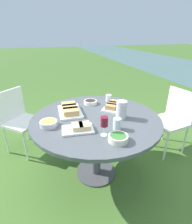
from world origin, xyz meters
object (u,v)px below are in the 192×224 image
object	(u,v)px
chair_near_right	(18,116)
wine_glass	(104,122)
water_pitcher	(121,110)
dining_table	(96,125)
chair_near_left	(173,116)

from	to	relation	value
chair_near_right	wine_glass	xyz separation A→B (m)	(1.19, 0.83, 0.37)
chair_near_right	water_pitcher	distance (m)	1.49
dining_table	chair_near_right	xyz separation A→B (m)	(-0.83, -0.87, -0.15)
dining_table	water_pitcher	xyz separation A→B (m)	(0.10, 0.25, 0.19)
chair_near_left	wine_glass	bearing A→B (deg)	-66.38
chair_near_left	water_pitcher	xyz separation A→B (m)	(0.27, -0.94, 0.34)
chair_near_left	chair_near_right	size ratio (longest dim) A/B	1.00
chair_near_left	chair_near_right	bearing A→B (deg)	-107.61
wine_glass	chair_near_left	bearing A→B (deg)	113.62
wine_glass	water_pitcher	bearing A→B (deg)	132.77
dining_table	chair_near_right	bearing A→B (deg)	-133.45
dining_table	chair_near_left	distance (m)	1.21
chair_near_left	wine_glass	distance (m)	1.39
dining_table	wine_glass	bearing A→B (deg)	-6.75
chair_near_left	water_pitcher	world-z (taller)	water_pitcher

